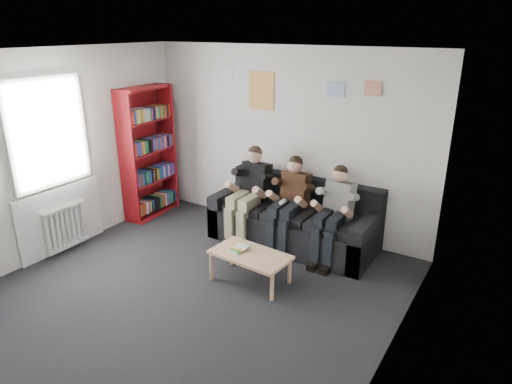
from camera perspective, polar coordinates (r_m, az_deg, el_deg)
room_shell at (r=4.76m, az=-10.76°, el=0.16°), size 5.00×5.00×5.00m
sofa at (r=6.51m, az=4.84°, el=-3.72°), size 2.32×0.95×0.90m
bookshelf at (r=7.46m, az=-13.28°, el=4.78°), size 0.31×0.94×2.08m
coffee_table at (r=5.53m, az=-0.73°, el=-8.11°), size 0.95×0.52×0.38m
game_cases at (r=5.57m, az=-2.21°, el=-7.07°), size 0.22×0.20×0.05m
person_left at (r=6.51m, az=-0.97°, el=-0.28°), size 0.40×0.86×1.35m
person_middle at (r=6.21m, az=4.08°, el=-1.54°), size 0.37×0.80×1.30m
person_right at (r=5.97m, az=9.58°, el=-2.81°), size 0.36×0.78×1.27m
radiator at (r=6.79m, az=-22.70°, el=-4.03°), size 0.10×0.64×0.60m
window at (r=6.62m, az=-23.86°, el=1.51°), size 0.05×1.30×2.36m
poster_large at (r=6.78m, az=0.68°, el=12.54°), size 0.42×0.01×0.55m
poster_blue at (r=6.26m, az=9.96°, el=12.53°), size 0.25×0.01×0.20m
poster_pink at (r=6.09m, az=14.44°, el=12.47°), size 0.22×0.01×0.18m
poster_sign at (r=7.09m, az=-3.60°, el=14.46°), size 0.20×0.01×0.14m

